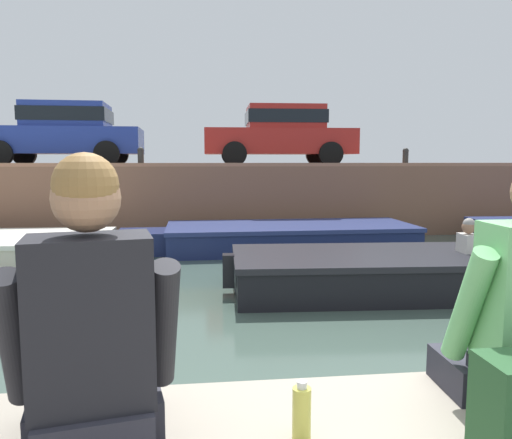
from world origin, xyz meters
TOP-DOWN VIEW (x-y plane):
  - ground_plane at (0.00, 4.78)m, footprint 400.00×400.00m
  - far_quay_wall at (0.00, 12.56)m, footprint 60.00×6.00m
  - far_wall_coping at (0.00, 9.68)m, footprint 60.00×0.24m
  - boat_moored_central_navy at (0.75, 7.99)m, footprint 5.99×1.96m
  - motorboat_passing at (2.38, 4.50)m, footprint 6.22×2.07m
  - car_left_inner_blue at (-4.16, 11.05)m, footprint 3.90×2.05m
  - car_centre_red at (1.31, 11.05)m, footprint 3.92×2.03m
  - mooring_bollard_mid at (-2.18, 9.81)m, footprint 0.15×0.15m
  - mooring_bollard_east at (4.22, 9.81)m, footprint 0.15×0.15m
  - person_seated_left at (-1.22, -0.49)m, footprint 0.57×0.58m
  - bottle_drink at (-0.55, -0.47)m, footprint 0.06×0.06m

SIDE VIEW (x-z plane):
  - ground_plane at x=0.00m, z-range 0.00..0.00m
  - boat_moored_central_navy at x=0.75m, z-range 0.00..0.52m
  - motorboat_passing at x=2.38m, z-range -0.24..0.79m
  - far_quay_wall at x=0.00m, z-range 0.00..1.69m
  - bottle_drink at x=-0.55m, z-range 0.88..1.08m
  - person_seated_left at x=-1.22m, z-range 0.77..1.74m
  - far_wall_coping at x=0.00m, z-range 1.69..1.77m
  - mooring_bollard_mid at x=-2.18m, z-range 1.71..2.15m
  - mooring_bollard_east at x=4.22m, z-range 1.71..2.15m
  - car_centre_red at x=1.31m, z-range 1.77..3.31m
  - car_left_inner_blue at x=-4.16m, z-range 1.77..3.31m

